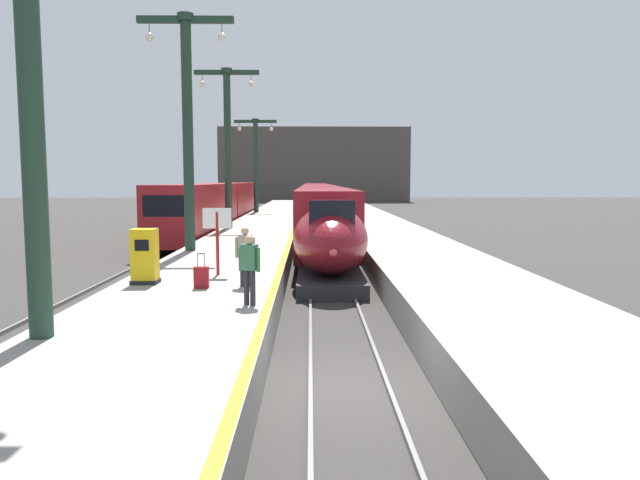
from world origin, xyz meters
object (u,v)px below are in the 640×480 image
object	(u,v)px
station_column_near	(28,41)
station_column_mid	(187,111)
station_column_distant	(256,156)
station_column_far	(228,134)
passenger_near_edge	(245,252)
highspeed_train_main	(318,203)
ticket_machine_yellow	(145,258)
departure_info_board	(217,228)
rolling_suitcase	(201,277)
passenger_mid_platform	(249,264)
regional_train_adjacent	(219,204)

from	to	relation	value
station_column_near	station_column_mid	xyz separation A→B (m)	(0.00, 14.25, 0.36)
station_column_distant	station_column_far	bearing A→B (deg)	-90.00
station_column_distant	passenger_near_edge	size ratio (longest dim) A/B	5.18
highspeed_train_main	ticket_machine_yellow	world-z (taller)	highspeed_train_main
highspeed_train_main	departure_info_board	distance (m)	37.31
highspeed_train_main	station_column_distant	distance (m)	7.42
station_column_far	departure_info_board	distance (m)	19.54
station_column_near	station_column_distant	size ratio (longest dim) A/B	1.05
station_column_near	passenger_near_edge	distance (m)	7.81
station_column_distant	rolling_suitcase	bearing A→B (deg)	-87.01
passenger_mid_platform	station_column_mid	bearing A→B (deg)	107.99
rolling_suitcase	passenger_near_edge	bearing A→B (deg)	12.18
station_column_distant	ticket_machine_yellow	bearing A→B (deg)	-89.50
regional_train_adjacent	highspeed_train_main	bearing A→B (deg)	42.66
highspeed_train_main	passenger_near_edge	xyz separation A→B (m)	(-2.59, -39.24, 0.06)
rolling_suitcase	departure_info_board	distance (m)	2.67
rolling_suitcase	departure_info_board	size ratio (longest dim) A/B	0.46
station_column_near	station_column_mid	bearing A→B (deg)	90.00
highspeed_train_main	station_column_distant	size ratio (longest dim) A/B	8.53
station_column_distant	departure_info_board	bearing A→B (deg)	-86.69
station_column_mid	regional_train_adjacent	bearing A→B (deg)	95.47
station_column_near	departure_info_board	bearing A→B (deg)	73.70
passenger_near_edge	departure_info_board	distance (m)	2.45
passenger_mid_platform	rolling_suitcase	xyz separation A→B (m)	(-1.57, 2.28, -0.69)
highspeed_train_main	station_column_far	world-z (taller)	station_column_far
station_column_near	station_column_far	bearing A→B (deg)	90.00
regional_train_adjacent	station_column_mid	bearing A→B (deg)	-84.53
station_column_near	rolling_suitcase	bearing A→B (deg)	67.72
passenger_near_edge	passenger_mid_platform	world-z (taller)	same
departure_info_board	regional_train_adjacent	bearing A→B (deg)	98.46
station_column_mid	departure_info_board	size ratio (longest dim) A/B	4.64
station_column_mid	station_column_distant	world-z (taller)	station_column_mid
regional_train_adjacent	passenger_near_edge	size ratio (longest dim) A/B	21.66
station_column_distant	regional_train_adjacent	bearing A→B (deg)	-104.48
station_column_far	passenger_mid_platform	xyz separation A→B (m)	(3.69, -23.58, -4.89)
regional_train_adjacent	station_column_near	xyz separation A→B (m)	(2.20, -37.21, 4.44)
passenger_mid_platform	ticket_machine_yellow	size ratio (longest dim) A/B	1.06
regional_train_adjacent	station_column_near	world-z (taller)	station_column_near
station_column_near	passenger_mid_platform	distance (m)	6.52
regional_train_adjacent	rolling_suitcase	bearing A→B (deg)	-82.32
regional_train_adjacent	station_column_distant	size ratio (longest dim) A/B	4.18
highspeed_train_main	departure_info_board	world-z (taller)	highspeed_train_main
passenger_mid_platform	passenger_near_edge	bearing A→B (deg)	98.39
station_column_near	ticket_machine_yellow	distance (m)	7.65
regional_train_adjacent	rolling_suitcase	xyz separation A→B (m)	(4.32, -32.04, -0.77)
station_column_far	ticket_machine_yellow	xyz separation A→B (m)	(0.35, -20.50, -5.14)
station_column_far	passenger_near_edge	bearing A→B (deg)	-81.05
station_column_distant	passenger_near_edge	bearing A→B (deg)	-85.30
station_column_far	regional_train_adjacent	bearing A→B (deg)	101.57
regional_train_adjacent	station_column_mid	size ratio (longest dim) A/B	3.72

